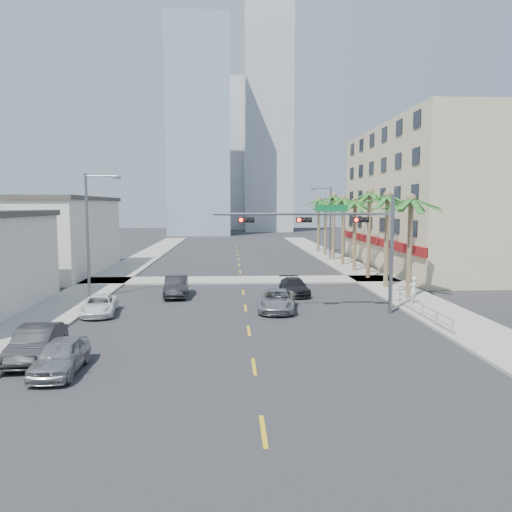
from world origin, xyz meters
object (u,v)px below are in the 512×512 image
(car_parked_far, at_px, (99,305))
(car_lane_right, at_px, (294,287))
(car_lane_left, at_px, (176,286))
(car_lane_center, at_px, (277,300))
(car_parked_near, at_px, (60,356))
(pedestrian, at_px, (413,290))
(car_parked_mid, at_px, (37,343))
(traffic_signal_mast, at_px, (341,233))

(car_parked_far, relative_size, car_lane_right, 0.97)
(car_lane_left, relative_size, car_lane_center, 0.95)
(car_lane_left, bearing_deg, car_lane_right, -1.79)
(car_parked_near, relative_size, pedestrian, 2.27)
(car_parked_mid, xyz_separation_m, car_lane_left, (4.40, 15.13, 0.01))
(car_parked_near, bearing_deg, car_lane_right, 54.91)
(car_lane_left, distance_m, car_lane_right, 8.82)
(car_parked_mid, bearing_deg, car_parked_near, -52.00)
(traffic_signal_mast, height_order, car_lane_left, traffic_signal_mast)
(traffic_signal_mast, xyz_separation_m, car_parked_far, (-14.85, 0.51, -4.48))
(car_lane_left, xyz_separation_m, car_lane_center, (7.00, -5.45, -0.09))
(car_parked_far, xyz_separation_m, pedestrian, (20.36, 1.83, 0.46))
(traffic_signal_mast, xyz_separation_m, pedestrian, (5.51, 2.34, -4.02))
(car_parked_near, distance_m, car_lane_right, 20.63)
(car_parked_mid, distance_m, pedestrian, 23.39)
(car_parked_far, relative_size, pedestrian, 2.36)
(car_parked_mid, xyz_separation_m, car_lane_center, (11.40, 9.67, -0.07))
(car_parked_mid, xyz_separation_m, car_parked_far, (0.34, 9.07, -0.16))
(car_parked_near, relative_size, car_lane_left, 0.88)
(pedestrian, bearing_deg, car_lane_right, -54.62)
(car_parked_far, bearing_deg, pedestrian, -1.86)
(car_parked_mid, distance_m, car_parked_far, 9.08)
(car_lane_center, relative_size, car_lane_right, 1.11)
(traffic_signal_mast, bearing_deg, car_lane_center, 163.64)
(traffic_signal_mast, relative_size, pedestrian, 6.21)
(traffic_signal_mast, relative_size, car_lane_center, 2.30)
(car_parked_near, bearing_deg, pedestrian, 32.78)
(car_parked_near, distance_m, pedestrian, 22.92)
(car_lane_left, bearing_deg, car_parked_near, -102.12)
(car_parked_near, bearing_deg, car_lane_left, 79.79)
(pedestrian, bearing_deg, car_parked_far, -19.17)
(traffic_signal_mast, distance_m, pedestrian, 7.21)
(car_parked_far, distance_m, car_lane_center, 11.08)
(car_lane_left, xyz_separation_m, car_lane_right, (8.82, 0.14, -0.13))
(car_parked_near, xyz_separation_m, car_lane_center, (9.80, 11.45, -0.02))
(car_parked_mid, bearing_deg, car_lane_center, 36.27)
(car_parked_far, height_order, car_lane_right, car_lane_right)
(car_parked_mid, height_order, car_parked_far, car_parked_mid)
(traffic_signal_mast, bearing_deg, car_parked_mid, -150.59)
(traffic_signal_mast, relative_size, car_lane_right, 2.55)
(traffic_signal_mast, xyz_separation_m, car_lane_center, (-3.78, 1.11, -4.39))
(car_parked_near, distance_m, car_lane_center, 15.07)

